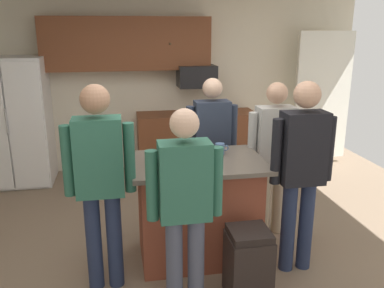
{
  "coord_description": "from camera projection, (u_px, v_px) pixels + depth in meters",
  "views": [
    {
      "loc": [
        -0.57,
        -3.5,
        2.16
      ],
      "look_at": [
        0.12,
        0.29,
        1.05
      ],
      "focal_mm": 38.22,
      "sensor_mm": 36.0,
      "label": 1
    }
  ],
  "objects": [
    {
      "name": "cabinet_run_lower",
      "position": [
        197.0,
        141.0,
        6.33
      ],
      "size": [
        1.8,
        0.63,
        0.9
      ],
      "color": "brown",
      "rests_on": "ground"
    },
    {
      "name": "back_wall",
      "position": [
        155.0,
        85.0,
        6.29
      ],
      "size": [
        6.4,
        0.1,
        2.6
      ],
      "primitive_type": "cube",
      "color": "beige",
      "rests_on": "ground"
    },
    {
      "name": "person_host_foreground",
      "position": [
        185.0,
        200.0,
        3.01
      ],
      "size": [
        0.57,
        0.22,
        1.62
      ],
      "rotation": [
        0.0,
        0.0,
        1.25
      ],
      "color": "#4C5166",
      "rests_on": "ground"
    },
    {
      "name": "person_guest_right",
      "position": [
        302.0,
        165.0,
        3.53
      ],
      "size": [
        0.57,
        0.23,
        1.74
      ],
      "rotation": [
        0.0,
        0.0,
        2.72
      ],
      "color": "#232D4C",
      "rests_on": "ground"
    },
    {
      "name": "refrigerator",
      "position": [
        14.0,
        122.0,
        5.66
      ],
      "size": [
        0.94,
        0.76,
        1.78
      ],
      "color": "white",
      "rests_on": "ground"
    },
    {
      "name": "trash_bin",
      "position": [
        248.0,
        264.0,
        3.32
      ],
      "size": [
        0.34,
        0.34,
        0.61
      ],
      "color": "black",
      "rests_on": "ground"
    },
    {
      "name": "floor",
      "position": [
        185.0,
        256.0,
        4.0
      ],
      "size": [
        7.04,
        7.04,
        0.0
      ],
      "primitive_type": "plane",
      "color": "#7F6B56",
      "rests_on": "ground"
    },
    {
      "name": "person_elder_center",
      "position": [
        212.0,
        141.0,
        4.5
      ],
      "size": [
        0.57,
        0.22,
        1.64
      ],
      "rotation": [
        0.0,
        0.0,
        -1.96
      ],
      "color": "#232D4C",
      "rests_on": "ground"
    },
    {
      "name": "mug_blue_stoneware",
      "position": [
        220.0,
        149.0,
        3.92
      ],
      "size": [
        0.13,
        0.09,
        0.11
      ],
      "color": "#4C6B99",
      "rests_on": "kitchen_island"
    },
    {
      "name": "person_guest_left",
      "position": [
        274.0,
        149.0,
        4.23
      ],
      "size": [
        0.57,
        0.22,
        1.63
      ],
      "rotation": [
        0.0,
        0.0,
        -2.78
      ],
      "color": "tan",
      "rests_on": "ground"
    },
    {
      "name": "person_guest_by_door",
      "position": [
        100.0,
        175.0,
        3.27
      ],
      "size": [
        0.57,
        0.23,
        1.75
      ],
      "rotation": [
        0.0,
        0.0,
        0.37
      ],
      "color": "#232D4C",
      "rests_on": "ground"
    },
    {
      "name": "glass_stout_tall",
      "position": [
        164.0,
        149.0,
        3.87
      ],
      "size": [
        0.07,
        0.07,
        0.12
      ],
      "color": "black",
      "rests_on": "kitchen_island"
    },
    {
      "name": "microwave_over_range",
      "position": [
        197.0,
        76.0,
        6.07
      ],
      "size": [
        0.56,
        0.4,
        0.32
      ],
      "primitive_type": "cube",
      "color": "black"
    },
    {
      "name": "french_door_window_panel",
      "position": [
        322.0,
        97.0,
        6.42
      ],
      "size": [
        0.9,
        0.06,
        2.0
      ],
      "primitive_type": "cube",
      "color": "white",
      "rests_on": "ground"
    },
    {
      "name": "tumbler_amber",
      "position": [
        151.0,
        158.0,
        3.6
      ],
      "size": [
        0.08,
        0.08,
        0.14
      ],
      "color": "black",
      "rests_on": "kitchen_island"
    },
    {
      "name": "mug_ceramic_white",
      "position": [
        183.0,
        155.0,
        3.75
      ],
      "size": [
        0.12,
        0.08,
        0.1
      ],
      "color": "#4C6B99",
      "rests_on": "kitchen_island"
    },
    {
      "name": "kitchen_island",
      "position": [
        198.0,
        209.0,
        3.88
      ],
      "size": [
        1.23,
        0.84,
        0.98
      ],
      "color": "brown",
      "rests_on": "ground"
    },
    {
      "name": "glass_short_whisky",
      "position": [
        189.0,
        146.0,
        3.9
      ],
      "size": [
        0.06,
        0.06,
        0.17
      ],
      "color": "black",
      "rests_on": "kitchen_island"
    },
    {
      "name": "glass_dark_ale",
      "position": [
        173.0,
        159.0,
        3.54
      ],
      "size": [
        0.06,
        0.06,
        0.16
      ],
      "color": "black",
      "rests_on": "kitchen_island"
    },
    {
      "name": "cabinet_run_upper",
      "position": [
        127.0,
        44.0,
        5.86
      ],
      "size": [
        2.4,
        0.38,
        0.75
      ],
      "color": "brown"
    }
  ]
}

